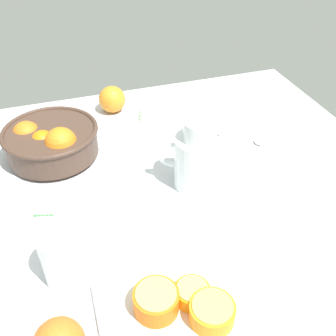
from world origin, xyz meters
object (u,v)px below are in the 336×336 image
object	(u,v)px
juice_pitcher	(198,161)
orange_half_1	(212,312)
loose_orange_1	(112,99)
juice_glass	(66,258)
fruit_bowl	(52,141)
cutting_board	(179,304)
orange_half_0	(192,293)
orange_half_2	(156,301)
spoon	(263,149)

from	to	relation	value
juice_pitcher	orange_half_1	bearing A→B (deg)	-107.65
loose_orange_1	orange_half_1	bearing A→B (deg)	-89.27
juice_glass	loose_orange_1	distance (cm)	65.67
fruit_bowl	cutting_board	size ratio (longest dim) A/B	0.85
juice_pitcher	loose_orange_1	bearing A→B (deg)	106.70
juice_glass	orange_half_0	distance (cm)	25.03
juice_glass	orange_half_1	size ratio (longest dim) A/B	1.43
orange_half_1	juice_glass	bearing A→B (deg)	141.23
fruit_bowl	juice_glass	bearing A→B (deg)	-91.34
fruit_bowl	orange_half_2	distance (cm)	56.86
fruit_bowl	orange_half_1	distance (cm)	64.20
cutting_board	loose_orange_1	size ratio (longest dim) A/B	3.51
juice_glass	spoon	size ratio (longest dim) A/B	0.77
loose_orange_1	spoon	xyz separation A→B (cm)	(36.18, -35.16, -3.88)
juice_glass	spoon	world-z (taller)	juice_glass
fruit_bowl	spoon	world-z (taller)	fruit_bowl
fruit_bowl	loose_orange_1	xyz separation A→B (cm)	(20.86, 19.97, -0.86)
fruit_bowl	juice_pitcher	xyz separation A→B (cm)	(33.76, -23.02, 1.85)
orange_half_0	orange_half_2	distance (cm)	6.92
juice_glass	cutting_board	distance (cm)	23.34
juice_glass	orange_half_1	world-z (taller)	juice_glass
loose_orange_1	fruit_bowl	bearing A→B (deg)	-136.26
fruit_bowl	juice_pitcher	size ratio (longest dim) A/B	1.35
cutting_board	orange_half_1	bearing A→B (deg)	-47.66
cutting_board	orange_half_2	bearing A→B (deg)	177.41
fruit_bowl	juice_glass	world-z (taller)	same
orange_half_0	cutting_board	bearing A→B (deg)	-177.93
juice_pitcher	cutting_board	size ratio (longest dim) A/B	0.63
loose_orange_1	juice_glass	bearing A→B (deg)	-109.43
cutting_board	spoon	xyz separation A→B (cm)	(39.55, 40.31, -0.23)
cutting_board	spoon	bearing A→B (deg)	45.54
cutting_board	spoon	world-z (taller)	cutting_board
juice_glass	juice_pitcher	bearing A→B (deg)	28.60
orange_half_2	spoon	bearing A→B (deg)	42.40
cutting_board	orange_half_0	xyz separation A→B (cm)	(2.52, 0.09, 2.29)
orange_half_2	loose_orange_1	distance (cm)	75.67
orange_half_2	fruit_bowl	bearing A→B (deg)	103.35
orange_half_2	spoon	size ratio (longest dim) A/B	0.55
orange_half_0	orange_half_2	xyz separation A→B (cm)	(-6.89, 0.11, 0.64)
juice_glass	cutting_board	world-z (taller)	juice_glass
juice_pitcher	loose_orange_1	size ratio (longest dim) A/B	2.23
juice_glass	cutting_board	size ratio (longest dim) A/B	0.39
orange_half_0	spoon	xyz separation A→B (cm)	(37.04, 40.22, -2.52)
orange_half_0	spoon	distance (cm)	54.73
fruit_bowl	juice_glass	distance (cm)	41.97
spoon	juice_pitcher	bearing A→B (deg)	-161.44
loose_orange_1	orange_half_2	bearing A→B (deg)	-95.87
loose_orange_1	juice_pitcher	bearing A→B (deg)	-73.30
fruit_bowl	spoon	size ratio (longest dim) A/B	1.69
cutting_board	fruit_bowl	bearing A→B (deg)	107.49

